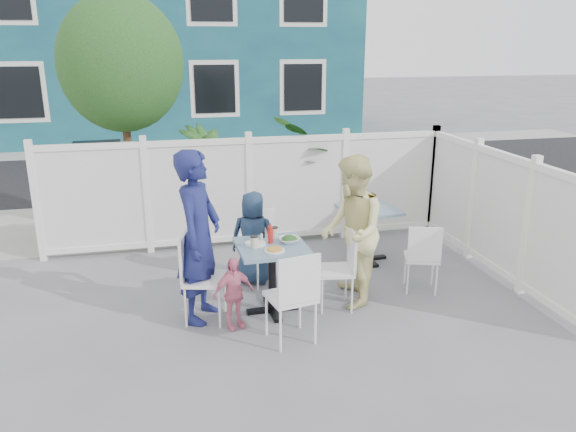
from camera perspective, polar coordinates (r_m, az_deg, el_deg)
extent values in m
plane|color=slate|center=(6.25, -1.14, -10.35)|extent=(80.00, 80.00, 0.00)
cube|color=gray|center=(9.73, -5.73, -0.09)|extent=(24.00, 2.60, 0.01)
cube|color=black|center=(13.29, -7.80, 4.56)|extent=(24.00, 5.00, 0.01)
cube|color=gray|center=(16.32, -8.84, 6.90)|extent=(24.00, 1.60, 0.01)
cube|color=navy|center=(19.43, -11.62, 17.28)|extent=(11.00, 6.00, 6.00)
cube|color=black|center=(16.60, -19.82, 11.83)|extent=(1.20, 0.04, 1.40)
cube|color=black|center=(16.63, -5.69, 12.75)|extent=(1.20, 0.04, 1.40)
cube|color=white|center=(8.18, -3.93, 2.55)|extent=(5.80, 0.04, 1.40)
cube|color=white|center=(8.03, -4.04, 7.66)|extent=(5.86, 0.08, 0.08)
cube|color=white|center=(8.41, -3.82, -2.47)|extent=(5.86, 0.08, 0.12)
cube|color=white|center=(7.58, 20.60, 0.26)|extent=(0.04, 3.60, 1.40)
cube|color=white|center=(7.42, 21.20, 5.73)|extent=(0.08, 3.66, 0.08)
cube|color=white|center=(7.83, 20.02, -5.07)|extent=(0.08, 3.66, 0.12)
cylinder|color=#382316|center=(8.90, -15.85, 5.64)|extent=(0.12, 0.12, 2.40)
ellipsoid|color=#1B3F16|center=(8.74, -16.62, 14.66)|extent=(1.80, 1.62, 1.98)
cube|color=gold|center=(9.74, -18.48, 3.00)|extent=(0.72, 0.54, 1.28)
imported|color=#1B3F16|center=(8.79, -8.32, 3.58)|extent=(1.33, 1.33, 1.68)
imported|color=#1B3F16|center=(8.98, 2.98, 4.42)|extent=(1.46, 1.67, 1.80)
cube|color=#46617A|center=(6.10, -1.65, -3.19)|extent=(0.77, 0.77, 0.04)
cylinder|color=black|center=(6.24, -1.62, -6.49)|extent=(0.09, 0.09, 0.72)
cube|color=black|center=(6.40, -1.59, -9.45)|extent=(0.59, 0.10, 0.04)
cube|color=black|center=(6.40, -1.59, -9.45)|extent=(0.10, 0.59, 0.04)
cube|color=#46617A|center=(7.63, 8.24, 0.65)|extent=(0.78, 0.78, 0.04)
cylinder|color=black|center=(7.75, 8.13, -1.96)|extent=(0.08, 0.08, 0.69)
cube|color=black|center=(7.87, 8.02, -4.34)|extent=(0.57, 0.14, 0.04)
cube|color=black|center=(7.87, 8.02, -4.34)|extent=(0.14, 0.57, 0.04)
cube|color=white|center=(6.09, -8.46, -6.36)|extent=(0.52, 0.54, 0.04)
cube|color=white|center=(6.03, -10.44, -4.01)|extent=(0.14, 0.44, 0.47)
cylinder|color=white|center=(6.33, -6.46, -7.68)|extent=(0.03, 0.03, 0.47)
cylinder|color=white|center=(6.00, -6.98, -9.21)|extent=(0.03, 0.03, 0.47)
cylinder|color=white|center=(6.39, -9.66, -7.57)|extent=(0.03, 0.03, 0.47)
cylinder|color=white|center=(6.06, -10.36, -9.07)|extent=(0.03, 0.03, 0.47)
cube|color=white|center=(6.35, 4.78, -5.54)|extent=(0.45, 0.46, 0.04)
cube|color=white|center=(6.29, 6.52, -3.40)|extent=(0.09, 0.41, 0.44)
cylinder|color=white|center=(6.25, 3.47, -8.10)|extent=(0.02, 0.02, 0.44)
cylinder|color=white|center=(6.57, 3.03, -6.78)|extent=(0.02, 0.02, 0.44)
cylinder|color=white|center=(6.31, 6.51, -7.95)|extent=(0.02, 0.02, 0.44)
cylinder|color=white|center=(6.62, 5.92, -6.65)|extent=(0.02, 0.02, 0.44)
cube|color=white|center=(6.93, -2.31, -3.47)|extent=(0.49, 0.47, 0.04)
cube|color=white|center=(7.01, -2.94, -1.11)|extent=(0.41, 0.12, 0.44)
cylinder|color=white|center=(6.94, -0.39, -5.39)|extent=(0.02, 0.02, 0.44)
cylinder|color=white|center=(6.81, -3.09, -5.89)|extent=(0.02, 0.02, 0.44)
cylinder|color=white|center=(7.22, -1.53, -4.47)|extent=(0.02, 0.02, 0.44)
cylinder|color=white|center=(7.10, -4.14, -4.92)|extent=(0.02, 0.02, 0.44)
cube|color=white|center=(5.63, 0.27, -8.22)|extent=(0.52, 0.50, 0.04)
cube|color=white|center=(5.36, 1.17, -6.51)|extent=(0.44, 0.12, 0.47)
cylinder|color=white|center=(5.82, -2.20, -9.95)|extent=(0.03, 0.03, 0.47)
cylinder|color=white|center=(5.95, 1.22, -9.27)|extent=(0.03, 0.03, 0.47)
cylinder|color=white|center=(5.53, -0.77, -11.51)|extent=(0.03, 0.03, 0.47)
cylinder|color=white|center=(5.67, 2.80, -10.74)|extent=(0.03, 0.03, 0.47)
cube|color=white|center=(6.95, 13.42, -4.13)|extent=(0.49, 0.48, 0.04)
cube|color=white|center=(6.70, 13.74, -2.83)|extent=(0.38, 0.15, 0.42)
cylinder|color=white|center=(7.15, 11.82, -5.20)|extent=(0.02, 0.02, 0.42)
cylinder|color=white|center=(7.19, 14.48, -5.25)|extent=(0.02, 0.02, 0.42)
cylinder|color=white|center=(6.86, 12.07, -6.20)|extent=(0.02, 0.02, 0.42)
cylinder|color=white|center=(6.90, 14.85, -6.25)|extent=(0.02, 0.02, 0.42)
imported|color=navy|center=(5.98, -9.06, -2.11)|extent=(0.69, 0.80, 1.87)
imported|color=gold|center=(6.33, 6.48, -1.58)|extent=(0.80, 0.95, 1.73)
imported|color=#1D304C|center=(6.94, -3.55, -2.23)|extent=(0.67, 0.56, 1.17)
imported|color=pink|center=(5.92, -5.58, -7.82)|extent=(0.50, 0.34, 0.79)
cylinder|color=white|center=(5.92, -1.38, -3.52)|extent=(0.22, 0.22, 0.01)
cylinder|color=white|center=(6.13, -3.33, -2.81)|extent=(0.24, 0.24, 0.02)
imported|color=white|center=(6.17, 0.13, -2.46)|extent=(0.22, 0.22, 0.05)
cylinder|color=beige|center=(6.01, -3.45, -2.70)|extent=(0.08, 0.08, 0.12)
cylinder|color=beige|center=(6.31, -1.38, -1.71)|extent=(0.07, 0.07, 0.11)
cylinder|color=#AD1D15|center=(6.13, -1.81, -1.94)|extent=(0.06, 0.06, 0.19)
cylinder|color=white|center=(6.26, -2.69, -2.12)|extent=(0.03, 0.03, 0.06)
cylinder|color=black|center=(6.32, -2.49, -1.93)|extent=(0.03, 0.03, 0.07)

